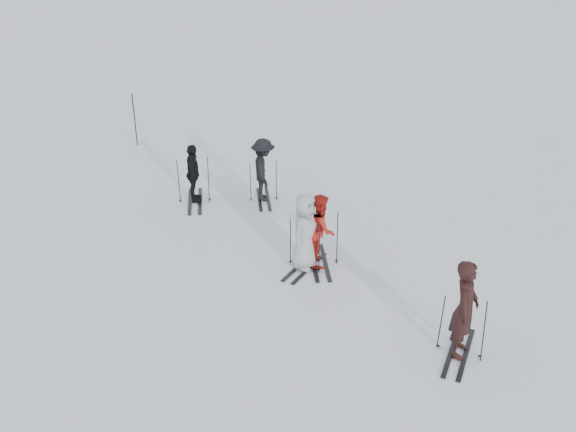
# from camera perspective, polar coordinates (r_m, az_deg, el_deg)

# --- Properties ---
(ground) EXTENTS (120.00, 120.00, 0.00)m
(ground) POSITION_cam_1_polar(r_m,az_deg,el_deg) (14.23, 0.05, -5.39)
(ground) COLOR silver
(ground) RESTS_ON ground
(skier_near_dark) EXTENTS (0.69, 0.81, 1.89)m
(skier_near_dark) POSITION_cam_1_polar(r_m,az_deg,el_deg) (11.86, 15.43, -8.07)
(skier_near_dark) COLOR black
(skier_near_dark) RESTS_ON ground
(skier_red) EXTENTS (0.68, 0.85, 1.68)m
(skier_red) POSITION_cam_1_polar(r_m,az_deg,el_deg) (14.35, 2.87, -1.30)
(skier_red) COLOR #A41C12
(skier_red) RESTS_ON ground
(skier_grey) EXTENTS (0.92, 1.03, 1.77)m
(skier_grey) POSITION_cam_1_polar(r_m,az_deg,el_deg) (14.15, 1.51, -1.48)
(skier_grey) COLOR #999FA1
(skier_grey) RESTS_ON ground
(skier_uphill_left) EXTENTS (0.49, 0.99, 1.62)m
(skier_uphill_left) POSITION_cam_1_polar(r_m,az_deg,el_deg) (17.61, -8.43, 3.67)
(skier_uphill_left) COLOR black
(skier_uphill_left) RESTS_ON ground
(skier_uphill_far) EXTENTS (0.74, 1.18, 1.74)m
(skier_uphill_far) POSITION_cam_1_polar(r_m,az_deg,el_deg) (17.53, -2.22, 4.05)
(skier_uphill_far) COLOR black
(skier_uphill_far) RESTS_ON ground
(skis_near_dark) EXTENTS (1.90, 1.50, 1.23)m
(skis_near_dark) POSITION_cam_1_polar(r_m,az_deg,el_deg) (12.05, 15.24, -9.37)
(skis_near_dark) COLOR black
(skis_near_dark) RESTS_ON ground
(skis_red) EXTENTS (1.81, 1.04, 1.28)m
(skis_red) POSITION_cam_1_polar(r_m,az_deg,el_deg) (14.44, 2.86, -2.00)
(skis_red) COLOR black
(skis_red) RESTS_ON ground
(skis_grey) EXTENTS (1.85, 1.57, 1.19)m
(skis_grey) POSITION_cam_1_polar(r_m,az_deg,el_deg) (14.28, 1.50, -2.51)
(skis_grey) COLOR black
(skis_grey) RESTS_ON ground
(skis_uphill_left) EXTENTS (1.89, 1.14, 1.31)m
(skis_uphill_left) POSITION_cam_1_polar(r_m,az_deg,el_deg) (17.67, -8.39, 3.21)
(skis_uphill_left) COLOR black
(skis_uphill_left) RESTS_ON ground
(skis_uphill_far) EXTENTS (1.66, 0.98, 1.16)m
(skis_uphill_far) POSITION_cam_1_polar(r_m,az_deg,el_deg) (17.64, -2.20, 3.18)
(skis_uphill_far) COLOR black
(skis_uphill_far) RESTS_ON ground
(piste_marker) EXTENTS (0.05, 0.05, 1.80)m
(piste_marker) POSITION_cam_1_polar(r_m,az_deg,el_deg) (22.39, -13.47, 8.33)
(piste_marker) COLOR black
(piste_marker) RESTS_ON ground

